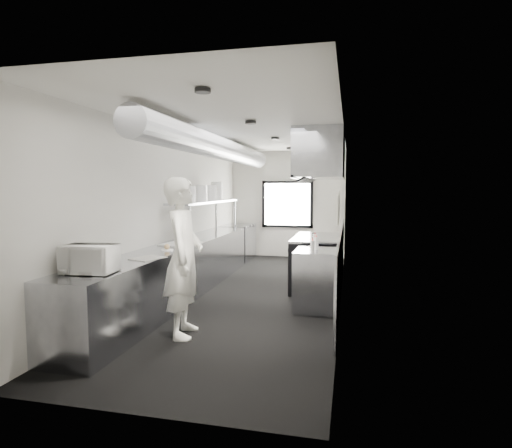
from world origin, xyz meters
The scene contains 35 objects.
floor centered at (0.00, 0.00, 0.00)m, with size 3.00×8.00×0.01m, color black.
ceiling centered at (0.00, 0.00, 2.80)m, with size 3.00×8.00×0.01m, color beige.
wall_back centered at (0.00, 4.00, 1.40)m, with size 3.00×0.02×2.80m, color #BBB7B1.
wall_front centered at (0.00, -4.00, 1.40)m, with size 3.00×0.02×2.80m, color #BBB7B1.
wall_left centered at (-1.50, 0.00, 1.40)m, with size 0.02×8.00×2.80m, color #BBB7B1.
wall_right centered at (1.50, 0.00, 1.40)m, with size 0.02×8.00×2.80m, color #BBB7B1.
wall_cladding centered at (1.48, 0.30, 0.55)m, with size 0.03×5.50×1.10m, color #8F929C.
hvac_duct centered at (-0.70, 0.40, 2.55)m, with size 0.40×0.40×6.40m, color #97989F.
service_window centered at (0.00, 3.96, 1.40)m, with size 1.36×0.05×1.25m.
exhaust_hood centered at (1.10, 0.70, 2.39)m, with size 0.81×2.20×0.88m.
prep_counter centered at (-1.15, -0.50, 0.45)m, with size 0.70×6.00×0.90m, color #8F929C.
pass_shelf centered at (-1.19, 1.00, 1.54)m, with size 0.45×3.00×0.68m.
range centered at (1.04, 0.70, 0.47)m, with size 0.88×1.60×0.94m.
bottle_station centered at (1.15, -0.70, 0.45)m, with size 0.65×0.80×0.90m, color #8F929C.
far_work_table centered at (-1.15, 3.20, 0.45)m, with size 0.70×1.20×0.90m, color #8F929C.
notice_sheet_a centered at (1.47, -1.20, 1.60)m, with size 0.02×0.28×0.38m, color white.
notice_sheet_b centered at (1.47, -1.55, 1.55)m, with size 0.02×0.28×0.38m, color white.
line_cook centered at (-0.37, -2.18, 0.98)m, with size 0.71×0.47×1.96m, color white.
microwave centered at (-1.15, -2.94, 1.05)m, with size 0.51×0.39×0.31m, color white.
deli_tub_a centered at (-1.28, -2.83, 0.95)m, with size 0.14×0.14×0.10m, color beige.
deli_tub_b centered at (-1.35, -2.42, 0.95)m, with size 0.15×0.15×0.11m, color beige.
newspaper centered at (-0.96, -1.96, 0.91)m, with size 0.32×0.40×0.01m, color silver.
small_plate centered at (-1.03, -1.23, 0.91)m, with size 0.17×0.17×0.01m, color white.
pastry centered at (-1.03, -1.23, 0.96)m, with size 0.08×0.08×0.08m, color tan.
cutting_board centered at (-1.11, -0.54, 0.91)m, with size 0.48×0.64×0.02m, color silver.
knife_block centered at (-1.32, 0.33, 1.03)m, with size 0.11×0.24×0.26m, color brown.
plate_stack_a centered at (-1.22, 0.11, 1.71)m, with size 0.25×0.25×0.29m, color white.
plate_stack_b centered at (-1.22, 0.77, 1.73)m, with size 0.24×0.24×0.31m, color white.
plate_stack_c centered at (-1.20, 1.30, 1.73)m, with size 0.22×0.22×0.32m, color white.
plate_stack_d centered at (-1.20, 1.67, 1.77)m, with size 0.26×0.26×0.39m, color white.
squeeze_bottle_a centered at (1.11, -1.00, 0.99)m, with size 0.06×0.06×0.18m, color silver.
squeeze_bottle_b centered at (1.10, -0.89, 0.99)m, with size 0.06×0.06×0.17m, color silver.
squeeze_bottle_c centered at (1.13, -0.65, 1.00)m, with size 0.06×0.06×0.19m, color silver.
squeeze_bottle_d centered at (1.10, -0.58, 0.98)m, with size 0.06×0.06×0.17m, color silver.
squeeze_bottle_e centered at (1.09, -0.35, 1.00)m, with size 0.07×0.07×0.20m, color silver.
Camera 1 is at (1.62, -6.90, 1.82)m, focal length 29.07 mm.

